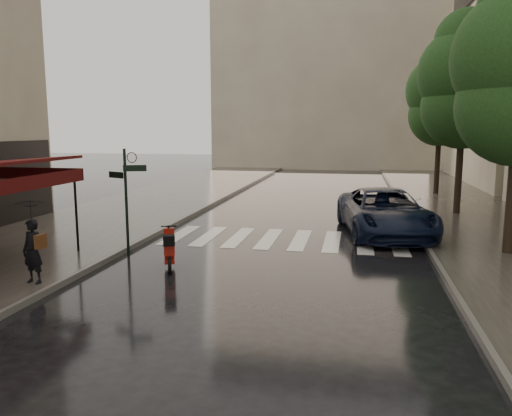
% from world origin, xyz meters
% --- Properties ---
extents(ground, '(120.00, 120.00, 0.00)m').
position_xyz_m(ground, '(0.00, 0.00, 0.00)').
color(ground, black).
rests_on(ground, ground).
extents(sidewalk_near, '(6.00, 60.00, 0.12)m').
position_xyz_m(sidewalk_near, '(-4.50, 12.00, 0.06)').
color(sidewalk_near, '#38332D').
rests_on(sidewalk_near, ground).
extents(sidewalk_far, '(5.50, 60.00, 0.12)m').
position_xyz_m(sidewalk_far, '(10.25, 12.00, 0.06)').
color(sidewalk_far, '#38332D').
rests_on(sidewalk_far, ground).
extents(curb_near, '(0.12, 60.00, 0.16)m').
position_xyz_m(curb_near, '(-1.45, 12.00, 0.07)').
color(curb_near, '#595651').
rests_on(curb_near, ground).
extents(curb_far, '(0.12, 60.00, 0.16)m').
position_xyz_m(curb_far, '(7.45, 12.00, 0.07)').
color(curb_far, '#595651').
rests_on(curb_far, ground).
extents(crosswalk, '(7.85, 3.20, 0.01)m').
position_xyz_m(crosswalk, '(2.98, 6.00, 0.01)').
color(crosswalk, silver).
rests_on(crosswalk, ground).
extents(signpost, '(1.17, 0.29, 3.10)m').
position_xyz_m(signpost, '(-1.19, 3.00, 1.83)').
color(signpost, black).
rests_on(signpost, ground).
extents(backdrop_building, '(22.00, 6.00, 20.00)m').
position_xyz_m(backdrop_building, '(3.00, 38.00, 10.00)').
color(backdrop_building, tan).
rests_on(backdrop_building, ground).
extents(tree_mid, '(3.80, 3.80, 8.34)m').
position_xyz_m(tree_mid, '(9.50, 12.00, 5.59)').
color(tree_mid, black).
rests_on(tree_mid, sidewalk_far).
extents(tree_far, '(3.80, 3.80, 8.16)m').
position_xyz_m(tree_far, '(9.70, 19.00, 5.46)').
color(tree_far, black).
rests_on(tree_far, sidewalk_far).
extents(pedestrian_with_umbrella, '(1.04, 1.05, 2.36)m').
position_xyz_m(pedestrian_with_umbrella, '(-2.00, -0.21, 1.69)').
color(pedestrian_with_umbrella, black).
rests_on(pedestrian_with_umbrella, sidewalk_near).
extents(scooter, '(0.78, 1.51, 1.04)m').
position_xyz_m(scooter, '(0.48, 1.93, 0.48)').
color(scooter, black).
rests_on(scooter, ground).
extents(parked_car, '(3.57, 6.11, 1.60)m').
position_xyz_m(parked_car, '(6.28, 7.41, 0.80)').
color(parked_car, black).
rests_on(parked_car, ground).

